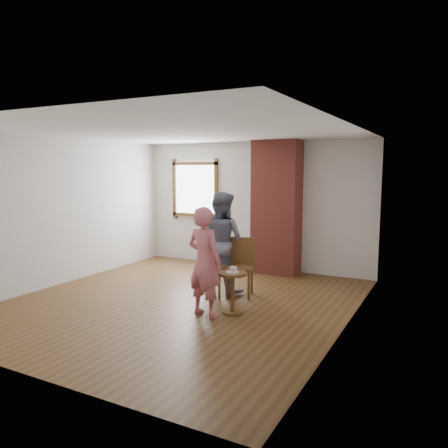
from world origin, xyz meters
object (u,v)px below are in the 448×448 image
Objects in this scene: stoneware_crock at (239,260)px; side_table at (233,286)px; person_pink at (205,262)px; dining_chair_left at (214,262)px; dining_chair_right at (240,263)px; man at (221,242)px.

stoneware_crock is 2.74m from side_table.
stoneware_crock is 0.26× the size of person_pink.
person_pink is at bearing -77.79° from dining_chair_left.
dining_chair_right is (0.38, 0.20, -0.02)m from dining_chair_left.
stoneware_crock is 2.93m from person_pink.
side_table is 0.39× the size of person_pink.
man is 1.23m from person_pink.
side_table is (1.10, -2.51, 0.20)m from stoneware_crock.
side_table is at bearing -129.86° from person_pink.
dining_chair_left is 0.99m from side_table.
man reaches higher than side_table.
dining_chair_right is 0.95m from side_table.
man is at bearing 126.12° from side_table.
side_table is 0.54m from person_pink.
side_table is 0.36× the size of man.
person_pink is at bearing 116.37° from man.
dining_chair_left reaches higher than stoneware_crock.
man is at bearing 74.17° from dining_chair_left.
person_pink is at bearing -106.43° from dining_chair_right.
dining_chair_right is at bearing 17.43° from dining_chair_left.
dining_chair_left reaches higher than side_table.
person_pink is (0.36, -1.17, -0.07)m from man.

